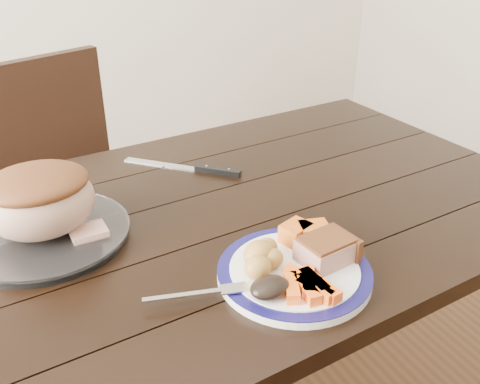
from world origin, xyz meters
name	(u,v)px	position (x,y,z in m)	size (l,w,h in m)	color
dining_table	(205,251)	(0.00, 0.00, 0.66)	(1.67, 1.02, 0.75)	black
chair_far	(73,185)	(-0.17, 0.73, 0.52)	(0.54, 0.54, 0.93)	black
dinner_plate	(294,273)	(0.06, -0.27, 0.76)	(0.28, 0.28, 0.02)	white
plate_rim	(294,269)	(0.06, -0.27, 0.77)	(0.28, 0.28, 0.02)	#110E46
serving_platter	(47,236)	(-0.32, 0.06, 0.76)	(0.32, 0.32, 0.02)	white
pork_slice	(326,251)	(0.13, -0.28, 0.79)	(0.09, 0.07, 0.04)	tan
roasted_potatoes	(261,256)	(0.01, -0.24, 0.79)	(0.09, 0.09, 0.05)	gold
carrot_batons	(309,285)	(0.05, -0.34, 0.78)	(0.09, 0.11, 0.02)	#FA6015
pumpkin_wedges	(305,233)	(0.13, -0.21, 0.79)	(0.10, 0.08, 0.04)	orange
dark_mushroom	(270,287)	(-0.01, -0.32, 0.79)	(0.07, 0.05, 0.03)	black
fork	(203,293)	(-0.11, -0.26, 0.77)	(0.18, 0.06, 0.00)	silver
roast_joint	(40,202)	(-0.32, 0.06, 0.84)	(0.21, 0.18, 0.14)	tan
cut_slice	(89,233)	(-0.24, 0.00, 0.78)	(0.07, 0.06, 0.02)	tan
carving_knife	(203,169)	(0.09, 0.21, 0.76)	(0.24, 0.24, 0.01)	silver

